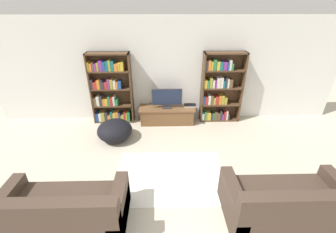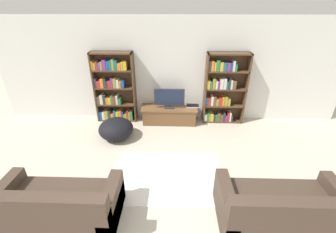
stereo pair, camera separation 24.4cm
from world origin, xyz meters
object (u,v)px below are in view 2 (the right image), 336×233
laptop (193,106)px  couch_left_sectional (57,207)px  beanbag_ottoman (116,129)px  bookshelf_left (114,89)px  couch_right_sofa (283,211)px  television (169,98)px  tv_stand (169,115)px  bookshelf_right (222,90)px

laptop → couch_left_sectional: couch_left_sectional is taller
laptop → couch_left_sectional: (-2.11, -3.16, -0.17)m
couch_left_sectional → beanbag_ottoman: size_ratio=2.17×
bookshelf_left → couch_right_sofa: size_ratio=1.02×
television → beanbag_ottoman: television is taller
couch_left_sectional → television: bearing=63.7°
tv_stand → couch_left_sectional: size_ratio=0.84×
bookshelf_right → couch_left_sectional: 4.34m
bookshelf_left → television: bookshelf_left is taller
tv_stand → laptop: laptop is taller
laptop → beanbag_ottoman: (-1.82, -0.90, -0.20)m
television → couch_right_sofa: bearing=-61.0°
laptop → beanbag_ottoman: 2.04m
television → beanbag_ottoman: size_ratio=0.97×
bookshelf_left → television: bearing=-6.2°
television → laptop: size_ratio=2.27×
couch_left_sectional → beanbag_ottoman: bearing=82.6°
bookshelf_left → tv_stand: bookshelf_left is taller
bookshelf_left → laptop: bookshelf_left is taller
bookshelf_left → tv_stand: bearing=-5.5°
bookshelf_left → beanbag_ottoman: bookshelf_left is taller
bookshelf_right → laptop: bookshelf_right is taller
bookshelf_left → television: 1.46m
laptop → bookshelf_left: bearing=178.6°
beanbag_ottoman → couch_right_sofa: bearing=-37.6°
bookshelf_right → couch_left_sectional: bookshelf_right is taller
couch_left_sectional → couch_right_sofa: bearing=0.8°
television → couch_left_sectional: bearing=-116.3°
couch_left_sectional → bookshelf_right: bearing=48.5°
bookshelf_left → bookshelf_right: (2.78, 0.00, 0.01)m
laptop → couch_right_sofa: 3.30m
bookshelf_right → television: 1.36m
television → laptop: 0.66m
tv_stand → couch_right_sofa: 3.46m
television → laptop: television is taller
couch_left_sectional → laptop: bearing=56.3°
couch_left_sectional → beanbag_ottoman: (0.29, 2.27, -0.03)m
tv_stand → couch_right_sofa: (1.67, -3.03, 0.05)m
bookshelf_left → television: (1.44, -0.16, -0.16)m
beanbag_ottoman → television: bearing=33.0°
laptop → couch_left_sectional: size_ratio=0.20×
bookshelf_right → television: (-1.34, -0.16, -0.17)m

